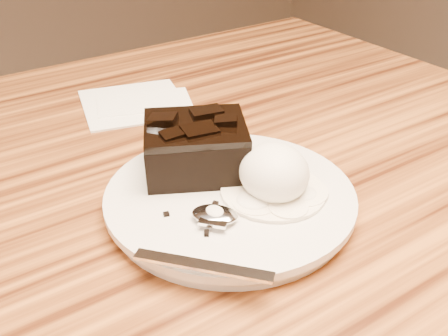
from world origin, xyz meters
TOP-DOWN VIEW (x-y plane):
  - plate at (0.11, -0.07)m, footprint 0.23×0.23m
  - brownie at (0.11, -0.02)m, footprint 0.12×0.12m
  - ice_cream_scoop at (0.14, -0.10)m, footprint 0.06×0.07m
  - melt_puddle at (0.14, -0.10)m, footprint 0.10×0.10m
  - spoon at (0.08, -0.10)m, footprint 0.13×0.14m
  - napkin at (0.14, 0.19)m, footprint 0.16×0.16m
  - crumb_a at (0.16, -0.06)m, footprint 0.01×0.01m
  - crumb_b at (0.04, -0.07)m, footprint 0.01×0.01m
  - crumb_c at (0.06, -0.12)m, footprint 0.01×0.01m
  - crumb_d at (0.09, -0.09)m, footprint 0.01×0.01m

SIDE VIEW (x-z plane):
  - napkin at x=0.14m, z-range 0.75..0.76m
  - plate at x=0.11m, z-range 0.75..0.77m
  - melt_puddle at x=0.14m, z-range 0.77..0.77m
  - crumb_b at x=0.04m, z-range 0.77..0.77m
  - crumb_a at x=0.16m, z-range 0.77..0.77m
  - crumb_c at x=0.06m, z-range 0.77..0.77m
  - crumb_d at x=0.09m, z-range 0.77..0.77m
  - spoon at x=0.08m, z-range 0.77..0.78m
  - ice_cream_scoop at x=0.14m, z-range 0.77..0.82m
  - brownie at x=0.11m, z-range 0.77..0.81m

